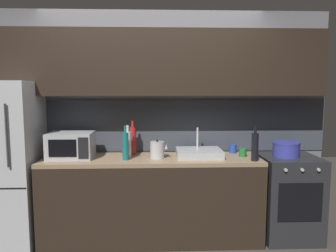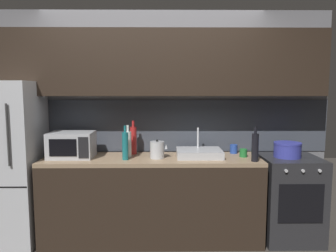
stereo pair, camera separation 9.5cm
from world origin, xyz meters
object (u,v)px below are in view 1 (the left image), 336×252
(microwave, at_px, (71,145))
(wine_bottle_teal, at_px, (125,146))
(kettle, at_px, (157,150))
(refrigerator, at_px, (5,163))
(cooking_pot, at_px, (286,149))
(mug_green, at_px, (243,153))
(wine_bottle_red, at_px, (133,140))
(wine_bottle_dark, at_px, (255,147))
(oven_range, at_px, (288,197))
(mug_blue, at_px, (233,149))
(wine_bottle_clear, at_px, (128,144))

(microwave, bearing_deg, wine_bottle_teal, -11.99)
(wine_bottle_teal, bearing_deg, kettle, 12.30)
(refrigerator, height_order, cooking_pot, refrigerator)
(microwave, relative_size, mug_green, 5.35)
(wine_bottle_red, bearing_deg, wine_bottle_dark, -17.42)
(wine_bottle_dark, height_order, cooking_pot, wine_bottle_dark)
(oven_range, bearing_deg, mug_blue, 159.12)
(microwave, xyz_separation_m, wine_bottle_clear, (0.60, 0.01, 0.01))
(wine_bottle_teal, xyz_separation_m, mug_green, (1.25, 0.12, -0.11))
(refrigerator, height_order, oven_range, refrigerator)
(oven_range, xyz_separation_m, wine_bottle_clear, (-1.74, 0.03, 0.59))
(wine_bottle_teal, bearing_deg, mug_green, 5.58)
(mug_blue, distance_m, cooking_pot, 0.57)
(wine_bottle_dark, bearing_deg, cooking_pot, 26.39)
(wine_bottle_clear, bearing_deg, mug_blue, 8.87)
(wine_bottle_red, xyz_separation_m, mug_green, (1.19, -0.18, -0.12))
(mug_blue, bearing_deg, refrigerator, -174.95)
(kettle, bearing_deg, mug_green, 3.14)
(oven_range, distance_m, wine_bottle_dark, 0.77)
(wine_bottle_clear, xyz_separation_m, mug_blue, (1.17, 0.18, -0.09))
(microwave, distance_m, kettle, 0.91)
(refrigerator, xyz_separation_m, microwave, (0.68, 0.02, 0.18))
(oven_range, bearing_deg, wine_bottle_teal, -176.61)
(refrigerator, relative_size, cooking_pot, 5.93)
(wine_bottle_dark, relative_size, wine_bottle_red, 0.93)
(wine_bottle_dark, bearing_deg, mug_blue, 106.68)
(refrigerator, relative_size, wine_bottle_red, 4.55)
(oven_range, xyz_separation_m, mug_blue, (-0.57, 0.22, 0.50))
(wine_bottle_red, distance_m, mug_blue, 1.14)
(mug_blue, bearing_deg, microwave, -173.61)
(wine_bottle_teal, bearing_deg, wine_bottle_dark, -4.12)
(mug_green, bearing_deg, kettle, -176.86)
(kettle, distance_m, mug_green, 0.92)
(oven_range, xyz_separation_m, cooking_pot, (-0.04, 0.00, 0.53))
(microwave, xyz_separation_m, cooking_pot, (2.30, -0.02, -0.06))
(wine_bottle_clear, relative_size, mug_green, 3.99)
(refrigerator, xyz_separation_m, cooking_pot, (2.98, 0.00, 0.13))
(cooking_pot, bearing_deg, mug_green, 178.00)
(wine_bottle_clear, bearing_deg, mug_green, -0.78)
(microwave, distance_m, wine_bottle_teal, 0.60)
(refrigerator, xyz_separation_m, wine_bottle_dark, (2.57, -0.20, 0.19))
(refrigerator, distance_m, kettle, 1.60)
(kettle, relative_size, wine_bottle_teal, 0.57)
(wine_bottle_clear, bearing_deg, refrigerator, -178.51)
(microwave, distance_m, mug_blue, 1.78)
(kettle, xyz_separation_m, wine_bottle_dark, (0.98, -0.17, 0.06))
(mug_blue, bearing_deg, wine_bottle_dark, -73.32)
(mug_blue, relative_size, cooking_pot, 0.34)
(oven_range, height_order, wine_bottle_red, wine_bottle_red)
(wine_bottle_teal, xyz_separation_m, wine_bottle_clear, (0.01, 0.14, -0.01))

